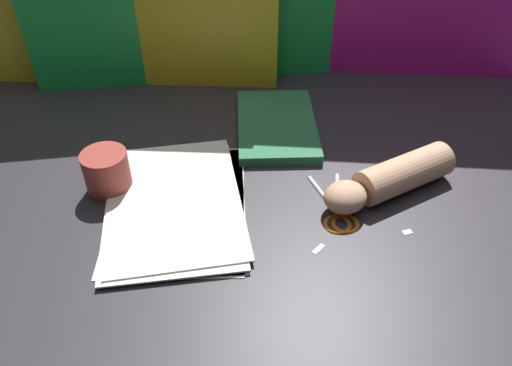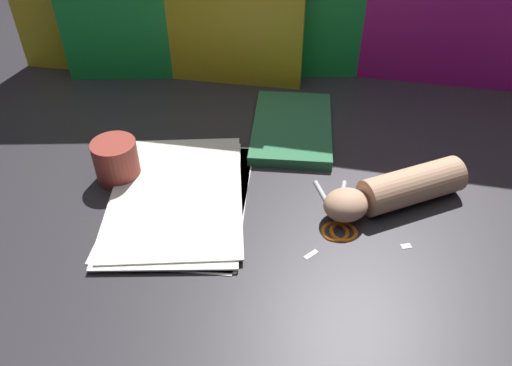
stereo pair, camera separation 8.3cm
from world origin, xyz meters
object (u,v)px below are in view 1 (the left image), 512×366
book_closed (277,125)px  mug (107,172)px  paper_stack (176,203)px  scissors (337,211)px  hand_forearm (390,179)px

book_closed → mug: bearing=-154.1°
paper_stack → scissors: bearing=-10.6°
paper_stack → mug: (-0.12, 0.06, 0.03)m
hand_forearm → book_closed: bearing=126.3°
paper_stack → mug: mug is taller
paper_stack → hand_forearm: size_ratio=1.31×
paper_stack → book_closed: size_ratio=1.29×
book_closed → scissors: 0.28m
book_closed → mug: 0.37m
paper_stack → scissors: 0.28m
hand_forearm → scissors: bearing=-157.4°
paper_stack → mug: bearing=153.0°
paper_stack → book_closed: book_closed is taller
book_closed → scissors: bearing=-76.6°
mug → scissors: bearing=-15.9°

